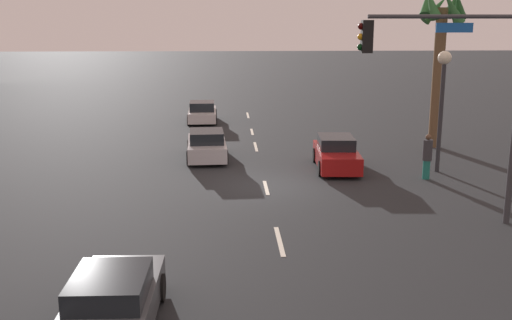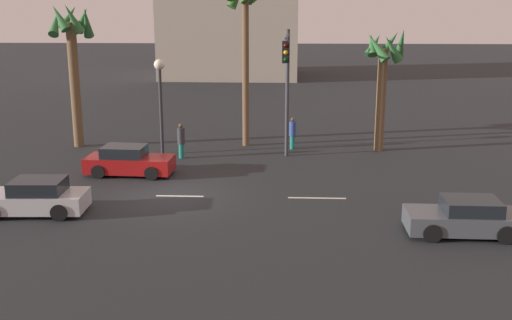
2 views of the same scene
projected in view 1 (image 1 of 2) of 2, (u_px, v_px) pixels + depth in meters
ground_plane at (266, 186)px, 23.23m from camera, size 220.00×220.00×0.00m
lane_stripe_0 at (248, 115)px, 40.74m from camera, size 2.51×0.14×0.01m
lane_stripe_1 at (252, 132)px, 34.63m from camera, size 2.01×0.14×0.01m
lane_stripe_2 at (256, 147)px, 30.49m from camera, size 2.33×0.14×0.01m
lane_stripe_3 at (266, 188)px, 22.96m from camera, size 2.00×0.14×0.01m
lane_stripe_4 at (280, 241)px, 17.37m from camera, size 2.40×0.14×0.01m
car_0 at (336, 154)px, 25.86m from camera, size 4.16×1.97×1.39m
car_1 at (113, 302)px, 12.28m from camera, size 3.94×1.87×1.29m
car_2 at (207, 145)px, 27.73m from camera, size 4.08×1.98×1.35m
car_3 at (202, 112)px, 37.95m from camera, size 3.97×1.89×1.32m
traffic_signal at (467, 82)px, 17.90m from camera, size 0.37×5.06×6.63m
streetlamp at (443, 86)px, 24.65m from camera, size 0.56×0.56×5.08m
pedestrian_0 at (427, 156)px, 24.06m from camera, size 0.46×0.46×1.85m
palm_tree_2 at (441, 36)px, 29.24m from camera, size 2.38×2.50×7.96m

